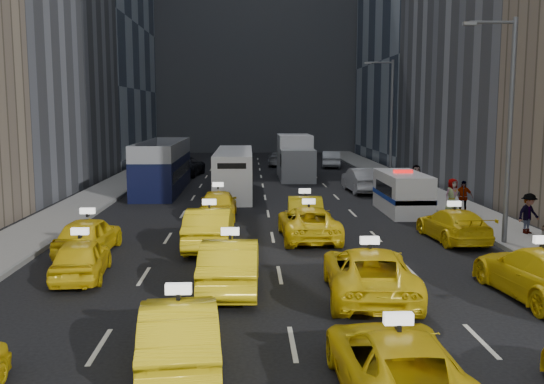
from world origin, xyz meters
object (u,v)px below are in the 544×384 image
at_px(double_decker, 163,167).
at_px(box_truck, 295,157).
at_px(nypd_van, 402,193).
at_px(city_bus, 234,173).

xyz_separation_m(double_decker, box_truck, (9.50, 7.20, 0.06)).
bearing_deg(double_decker, nypd_van, -39.14).
xyz_separation_m(nypd_van, box_truck, (-4.47, 16.43, 0.67)).
xyz_separation_m(nypd_van, city_bus, (-9.13, 7.62, 0.37)).
height_order(nypd_van, double_decker, double_decker).
xyz_separation_m(city_bus, box_truck, (4.66, 8.81, 0.30)).
relative_size(double_decker, box_truck, 1.51).
bearing_deg(double_decker, city_bus, -24.14).
relative_size(double_decker, city_bus, 1.04).
bearing_deg(nypd_van, box_truck, 97.23).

